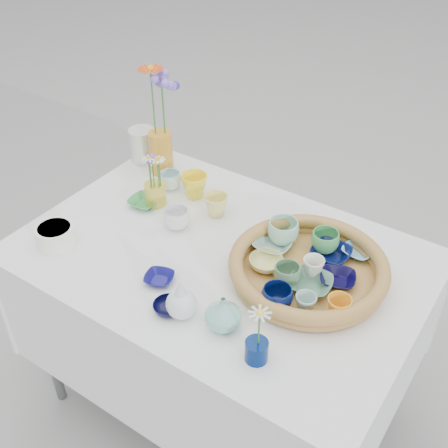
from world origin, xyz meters
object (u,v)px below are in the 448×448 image
Objects in this scene: display_table at (221,401)px; bud_vase_seafoam at (223,313)px; tall_vase_yellow at (161,152)px; wicker_tray at (308,269)px.

bud_vase_seafoam is at bearing -54.27° from display_table.
tall_vase_yellow reaches higher than bud_vase_seafoam.
tall_vase_yellow is at bearing 148.62° from display_table.
wicker_tray is 0.32m from bud_vase_seafoam.
display_table is at bearing -31.38° from tall_vase_yellow.
bud_vase_seafoam reaches higher than wicker_tray.
display_table is 0.85m from wicker_tray.
tall_vase_yellow is (-0.64, 0.53, 0.03)m from bud_vase_seafoam.
display_table is 0.87m from bud_vase_seafoam.
tall_vase_yellow reaches higher than display_table.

